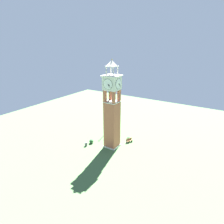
{
  "coord_description": "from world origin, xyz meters",
  "views": [
    {
      "loc": [
        -19.45,
        30.43,
        21.14
      ],
      "look_at": [
        0.0,
        0.0,
        8.04
      ],
      "focal_mm": 29.85,
      "sensor_mm": 36.0,
      "label": 1
    }
  ],
  "objects_px": {
    "clock_tower": "(112,112)",
    "trash_bin": "(86,144)",
    "park_bench": "(129,140)",
    "lamp_post": "(104,125)"
  },
  "relations": [
    {
      "from": "clock_tower",
      "to": "trash_bin",
      "type": "bearing_deg",
      "value": 31.03
    },
    {
      "from": "park_bench",
      "to": "trash_bin",
      "type": "relative_size",
      "value": 2.04
    },
    {
      "from": "park_bench",
      "to": "clock_tower",
      "type": "bearing_deg",
      "value": 56.66
    },
    {
      "from": "lamp_post",
      "to": "park_bench",
      "type": "bearing_deg",
      "value": -177.92
    },
    {
      "from": "lamp_post",
      "to": "trash_bin",
      "type": "bearing_deg",
      "value": 85.44
    },
    {
      "from": "park_bench",
      "to": "trash_bin",
      "type": "xyz_separation_m",
      "value": [
        7.3,
        6.57,
        -0.08
      ]
    },
    {
      "from": "lamp_post",
      "to": "clock_tower",
      "type": "bearing_deg",
      "value": 142.82
    },
    {
      "from": "clock_tower",
      "to": "park_bench",
      "type": "height_order",
      "value": "clock_tower"
    },
    {
      "from": "clock_tower",
      "to": "trash_bin",
      "type": "xyz_separation_m",
      "value": [
        4.93,
        2.97,
        -7.58
      ]
    },
    {
      "from": "park_bench",
      "to": "trash_bin",
      "type": "distance_m",
      "value": 9.83
    }
  ]
}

